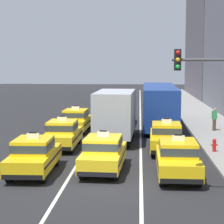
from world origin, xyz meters
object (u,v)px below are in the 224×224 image
(taxi_center_third, at_px, (122,114))
(taxi_right_second, at_px, (166,137))
(taxi_left_nearest, at_px, (34,155))
(taxi_left_third, at_px, (76,120))
(pedestrian_near_crosswalk, at_px, (214,119))
(fire_hydrant, at_px, (214,145))
(taxi_right_nearest, at_px, (178,158))
(bus_right_third, at_px, (159,104))
(taxi_center_nearest, at_px, (103,153))
(taxi_left_second, at_px, (63,134))
(box_truck_center_second, at_px, (116,113))
(traffic_light_pole, at_px, (223,99))

(taxi_center_third, height_order, taxi_right_second, same)
(taxi_left_nearest, xyz_separation_m, taxi_right_second, (6.36, 5.28, 0.00))
(taxi_left_third, distance_m, pedestrian_near_crosswalk, 10.06)
(fire_hydrant, bearing_deg, taxi_right_nearest, -116.40)
(taxi_left_nearest, relative_size, bus_right_third, 0.41)
(taxi_center_nearest, bearing_deg, bus_right_third, 77.29)
(taxi_left_second, height_order, box_truck_center_second, box_truck_center_second)
(box_truck_center_second, relative_size, pedestrian_near_crosswalk, 4.28)
(taxi_right_second, bearing_deg, pedestrian_near_crosswalk, 60.91)
(bus_right_third, bearing_deg, taxi_left_nearest, -113.08)
(taxi_left_second, xyz_separation_m, taxi_left_third, (-0.09, 6.00, 0.00))
(taxi_center_third, xyz_separation_m, fire_hydrant, (5.62, -11.27, -0.33))
(taxi_left_second, distance_m, fire_hydrant, 8.79)
(taxi_center_nearest, height_order, taxi_right_nearest, same)
(fire_hydrant, bearing_deg, traffic_light_pole, -98.13)
(taxi_center_nearest, xyz_separation_m, fire_hydrant, (5.84, 4.12, -0.33))
(taxi_left_second, height_order, taxi_right_second, same)
(taxi_left_second, relative_size, taxi_center_nearest, 0.98)
(taxi_right_nearest, bearing_deg, pedestrian_near_crosswalk, 73.40)
(taxi_center_third, relative_size, taxi_right_nearest, 1.01)
(taxi_right_second, relative_size, pedestrian_near_crosswalk, 2.80)
(taxi_center_nearest, bearing_deg, taxi_left_nearest, -168.42)
(taxi_left_third, xyz_separation_m, fire_hydrant, (8.80, -7.15, -0.33))
(taxi_left_third, height_order, taxi_center_third, same)
(box_truck_center_second, height_order, fire_hydrant, box_truck_center_second)
(taxi_left_third, xyz_separation_m, bus_right_third, (6.19, 3.08, 0.94))
(taxi_center_nearest, relative_size, pedestrian_near_crosswalk, 2.82)
(taxi_left_nearest, height_order, box_truck_center_second, box_truck_center_second)
(taxi_left_third, bearing_deg, bus_right_third, 26.44)
(bus_right_third, relative_size, fire_hydrant, 15.38)
(fire_hydrant, bearing_deg, box_truck_center_second, 145.53)
(box_truck_center_second, distance_m, taxi_center_third, 7.43)
(taxi_left_nearest, xyz_separation_m, taxi_left_second, (0.28, 5.91, 0.00))
(fire_hydrant, bearing_deg, taxi_left_second, 172.52)
(taxi_right_nearest, height_order, fire_hydrant, taxi_right_nearest)
(fire_hydrant, distance_m, traffic_light_pole, 9.06)
(taxi_left_nearest, relative_size, traffic_light_pole, 0.82)
(taxi_left_second, distance_m, taxi_right_second, 6.11)
(box_truck_center_second, bearing_deg, pedestrian_near_crosswalk, 27.52)
(taxi_left_third, distance_m, taxi_right_second, 9.06)
(taxi_right_second, relative_size, fire_hydrant, 6.32)
(taxi_center_third, xyz_separation_m, traffic_light_pole, (4.43, -19.63, 2.94))
(taxi_right_nearest, bearing_deg, taxi_left_third, 117.64)
(taxi_left_third, relative_size, box_truck_center_second, 0.65)
(taxi_center_nearest, distance_m, box_truck_center_second, 8.07)
(taxi_left_third, height_order, fire_hydrant, taxi_left_third)
(taxi_center_nearest, distance_m, taxi_right_nearest, 3.48)
(taxi_right_second, bearing_deg, taxi_center_third, 105.52)
(bus_right_third, distance_m, fire_hydrant, 10.63)
(pedestrian_near_crosswalk, bearing_deg, box_truck_center_second, -152.48)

